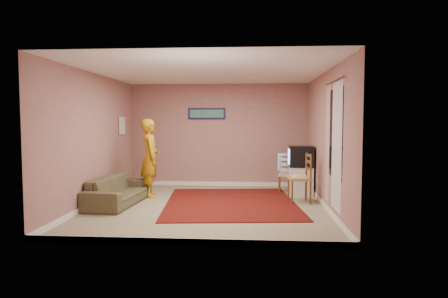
# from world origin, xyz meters

# --- Properties ---
(ground) EXTENTS (5.00, 5.00, 0.00)m
(ground) POSITION_xyz_m (0.00, 0.00, 0.00)
(ground) COLOR tan
(ground) RESTS_ON ground
(wall_back) EXTENTS (4.50, 0.02, 2.60)m
(wall_back) POSITION_xyz_m (0.00, 2.50, 1.30)
(wall_back) COLOR #AB7970
(wall_back) RESTS_ON ground
(wall_front) EXTENTS (4.50, 0.02, 2.60)m
(wall_front) POSITION_xyz_m (0.00, -2.50, 1.30)
(wall_front) COLOR #AB7970
(wall_front) RESTS_ON ground
(wall_left) EXTENTS (0.02, 5.00, 2.60)m
(wall_left) POSITION_xyz_m (-2.25, 0.00, 1.30)
(wall_left) COLOR #AB7970
(wall_left) RESTS_ON ground
(wall_right) EXTENTS (0.02, 5.00, 2.60)m
(wall_right) POSITION_xyz_m (2.25, 0.00, 1.30)
(wall_right) COLOR #AB7970
(wall_right) RESTS_ON ground
(ceiling) EXTENTS (4.50, 5.00, 0.02)m
(ceiling) POSITION_xyz_m (0.00, 0.00, 2.60)
(ceiling) COLOR white
(ceiling) RESTS_ON wall_back
(baseboard_back) EXTENTS (4.50, 0.02, 0.10)m
(baseboard_back) POSITION_xyz_m (0.00, 2.49, 0.05)
(baseboard_back) COLOR white
(baseboard_back) RESTS_ON ground
(baseboard_front) EXTENTS (4.50, 0.02, 0.10)m
(baseboard_front) POSITION_xyz_m (0.00, -2.49, 0.05)
(baseboard_front) COLOR white
(baseboard_front) RESTS_ON ground
(baseboard_left) EXTENTS (0.02, 5.00, 0.10)m
(baseboard_left) POSITION_xyz_m (-2.24, 0.00, 0.05)
(baseboard_left) COLOR white
(baseboard_left) RESTS_ON ground
(baseboard_right) EXTENTS (0.02, 5.00, 0.10)m
(baseboard_right) POSITION_xyz_m (2.24, 0.00, 0.05)
(baseboard_right) COLOR white
(baseboard_right) RESTS_ON ground
(window) EXTENTS (0.01, 1.10, 1.50)m
(window) POSITION_xyz_m (2.24, -0.90, 1.45)
(window) COLOR black
(window) RESTS_ON wall_right
(curtain_sheer) EXTENTS (0.01, 0.75, 2.10)m
(curtain_sheer) POSITION_xyz_m (2.23, -1.05, 1.25)
(curtain_sheer) COLOR silver
(curtain_sheer) RESTS_ON wall_right
(curtain_floral) EXTENTS (0.01, 0.35, 2.10)m
(curtain_floral) POSITION_xyz_m (2.21, -0.35, 1.25)
(curtain_floral) COLOR beige
(curtain_floral) RESTS_ON wall_right
(curtain_rod) EXTENTS (0.02, 1.40, 0.02)m
(curtain_rod) POSITION_xyz_m (2.20, -0.90, 2.32)
(curtain_rod) COLOR brown
(curtain_rod) RESTS_ON wall_right
(picture_back) EXTENTS (0.95, 0.04, 0.28)m
(picture_back) POSITION_xyz_m (-0.30, 2.47, 1.85)
(picture_back) COLOR #131435
(picture_back) RESTS_ON wall_back
(picture_left) EXTENTS (0.04, 0.38, 0.42)m
(picture_left) POSITION_xyz_m (-2.22, 1.60, 1.55)
(picture_left) COLOR beige
(picture_left) RESTS_ON wall_left
(area_rug) EXTENTS (2.88, 3.46, 0.02)m
(area_rug) POSITION_xyz_m (0.43, 0.33, 0.01)
(area_rug) COLOR black
(area_rug) RESTS_ON ground
(tv_cabinet) EXTENTS (0.50, 0.46, 0.64)m
(tv_cabinet) POSITION_xyz_m (1.95, 1.30, 0.32)
(tv_cabinet) COLOR white
(tv_cabinet) RESTS_ON ground
(crt_tv) EXTENTS (0.56, 0.49, 0.46)m
(crt_tv) POSITION_xyz_m (1.94, 1.30, 0.87)
(crt_tv) COLOR black
(crt_tv) RESTS_ON tv_cabinet
(chair_a) EXTENTS (0.43, 0.42, 0.47)m
(chair_a) POSITION_xyz_m (1.66, 1.52, 0.53)
(chair_a) COLOR tan
(chair_a) RESTS_ON ground
(dvd_player) EXTENTS (0.34, 0.25, 0.06)m
(dvd_player) POSITION_xyz_m (1.66, 1.52, 0.47)
(dvd_player) COLOR silver
(dvd_player) RESTS_ON chair_a
(blue_throw) EXTENTS (0.40, 0.05, 0.42)m
(blue_throw) POSITION_xyz_m (1.66, 1.71, 0.70)
(blue_throw) COLOR #8BBBE4
(blue_throw) RESTS_ON chair_a
(chair_b) EXTENTS (0.47, 0.49, 0.55)m
(chair_b) POSITION_xyz_m (1.82, 0.51, 0.61)
(chair_b) COLOR tan
(chair_b) RESTS_ON ground
(game_console) EXTENTS (0.26, 0.21, 0.05)m
(game_console) POSITION_xyz_m (1.82, 0.51, 0.54)
(game_console) COLOR white
(game_console) RESTS_ON chair_b
(sofa) EXTENTS (0.87, 1.94, 0.55)m
(sofa) POSITION_xyz_m (-1.80, 0.06, 0.28)
(sofa) COLOR brown
(sofa) RESTS_ON ground
(person) EXTENTS (0.59, 0.72, 1.71)m
(person) POSITION_xyz_m (-1.38, 0.91, 0.86)
(person) COLOR #C58A12
(person) RESTS_ON ground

